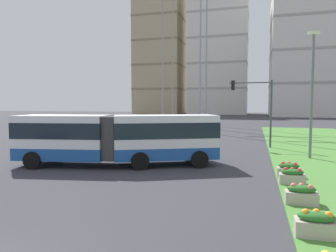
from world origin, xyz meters
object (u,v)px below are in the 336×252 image
object	(u,v)px
flower_planter_1	(317,224)
flower_planter_2	(301,194)
traffic_light_far_right	(257,101)
streetlight_median	(312,89)
articulated_bus	(118,138)
flower_planter_4	(289,170)
flower_planter_3	(292,176)
apartment_tower_west	(160,44)
car_silver_hatch	(119,136)
apartment_tower_centre	(306,39)
apartment_tower_westcentre	(219,54)

from	to	relation	value
flower_planter_1	flower_planter_2	world-z (taller)	same
traffic_light_far_right	streetlight_median	xyz separation A→B (m)	(3.45, -4.50, 0.73)
articulated_bus	streetlight_median	distance (m)	12.92
flower_planter_4	flower_planter_3	bearing A→B (deg)	-90.00
apartment_tower_west	flower_planter_4	bearing A→B (deg)	-68.98
traffic_light_far_right	car_silver_hatch	bearing A→B (deg)	-174.29
traffic_light_far_right	flower_planter_3	bearing A→B (deg)	-82.58
flower_planter_2	apartment_tower_centre	size ratio (longest dim) A/B	0.02
flower_planter_3	apartment_tower_centre	distance (m)	88.60
apartment_tower_westcentre	streetlight_median	bearing A→B (deg)	-79.56
traffic_light_far_right	apartment_tower_west	size ratio (longest dim) A/B	0.10
flower_planter_2	flower_planter_4	world-z (taller)	same
flower_planter_1	flower_planter_3	xyz separation A→B (m)	(0.00, 5.67, 0.00)
apartment_tower_west	apartment_tower_centre	distance (m)	52.05
streetlight_median	apartment_tower_centre	distance (m)	80.26
flower_planter_4	apartment_tower_westcentre	size ratio (longest dim) A/B	0.03
apartment_tower_centre	traffic_light_far_right	bearing A→B (deg)	-100.85
articulated_bus	apartment_tower_westcentre	xyz separation A→B (m)	(-5.33, 96.09, 20.22)
flower_planter_3	apartment_tower_west	bearing A→B (deg)	110.75
articulated_bus	flower_planter_1	size ratio (longest dim) A/B	10.77
flower_planter_2	apartment_tower_centre	xyz separation A→B (m)	(12.44, 87.68, 22.35)
flower_planter_4	streetlight_median	size ratio (longest dim) A/B	0.13
traffic_light_far_right	apartment_tower_centre	bearing A→B (deg)	79.15
traffic_light_far_right	streetlight_median	size ratio (longest dim) A/B	0.67
flower_planter_4	streetlight_median	distance (m)	7.53
articulated_bus	apartment_tower_westcentre	size ratio (longest dim) A/B	0.27
articulated_bus	flower_planter_2	xyz separation A→B (m)	(9.50, -4.90, -1.23)
flower_planter_4	streetlight_median	world-z (taller)	streetlight_median
flower_planter_3	apartment_tower_west	size ratio (longest dim) A/B	0.02
flower_planter_1	flower_planter_4	world-z (taller)	same
articulated_bus	apartment_tower_centre	size ratio (longest dim) A/B	0.26
articulated_bus	flower_planter_1	bearing A→B (deg)	-39.09
flower_planter_2	flower_planter_3	world-z (taller)	same
flower_planter_3	apartment_tower_west	distance (m)	109.07
car_silver_hatch	articulated_bus	bearing A→B (deg)	-64.94
flower_planter_3	flower_planter_4	bearing A→B (deg)	90.00
car_silver_hatch	streetlight_median	size ratio (longest dim) A/B	0.54
flower_planter_4	flower_planter_2	bearing A→B (deg)	-90.00
car_silver_hatch	flower_planter_4	world-z (taller)	car_silver_hatch
flower_planter_3	traffic_light_far_right	xyz separation A→B (m)	(-1.55, 11.86, 3.46)
traffic_light_far_right	apartment_tower_west	bearing A→B (deg)	112.43
flower_planter_1	flower_planter_4	distance (m)	7.07
car_silver_hatch	flower_planter_2	world-z (taller)	car_silver_hatch
flower_planter_4	traffic_light_far_right	size ratio (longest dim) A/B	0.20
streetlight_median	apartment_tower_centre	bearing A→B (deg)	82.25
flower_planter_3	traffic_light_far_right	size ratio (longest dim) A/B	0.20
car_silver_hatch	flower_planter_1	xyz separation A→B (m)	(13.53, -16.33, -0.33)
apartment_tower_west	car_silver_hatch	bearing A→B (deg)	-74.82
flower_planter_2	car_silver_hatch	bearing A→B (deg)	135.03
flower_planter_2	articulated_bus	bearing A→B (deg)	152.72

